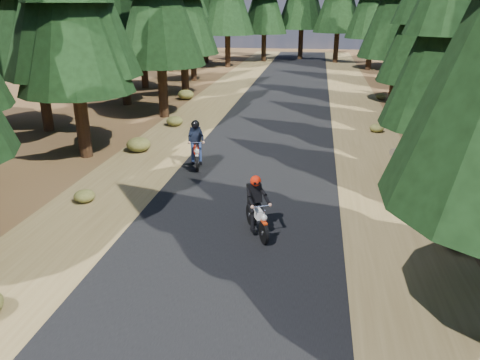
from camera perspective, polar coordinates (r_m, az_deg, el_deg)
name	(u,v)px	position (r m, az deg, el deg)	size (l,w,h in m)	color
ground	(231,237)	(12.85, -1.08, -6.92)	(120.00, 120.00, 0.00)	#4B301A
road	(255,175)	(17.39, 1.84, 0.61)	(6.00, 100.00, 0.01)	black
shoulder_l	(137,169)	(18.51, -12.43, 1.36)	(3.20, 100.00, 0.01)	brown
shoulder_r	(383,182)	(17.45, 16.99, -0.25)	(3.20, 100.00, 0.01)	brown
log_near	(427,142)	(22.69, 21.86, 4.30)	(0.32, 0.32, 5.20)	#4C4233
understory_shrubs	(284,150)	(19.54, 5.43, 3.65)	(14.54, 32.08, 0.67)	#474C1E
rider_lead	(257,215)	(12.78, 2.09, -4.33)	(1.27, 1.90, 1.64)	white
rider_follow	(196,151)	(18.28, -5.35, 3.49)	(1.13, 2.09, 1.79)	#9D1A0A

